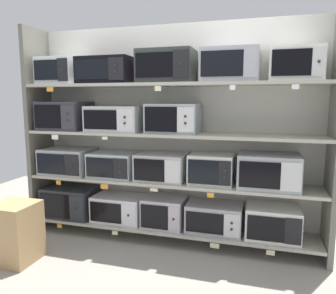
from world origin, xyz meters
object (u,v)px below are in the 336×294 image
object	(u,v)px
microwave_0	(71,201)
shipping_carton	(16,232)
microwave_15	(167,67)
microwave_17	(296,64)
microwave_12	(173,118)
microwave_14	(108,71)
microwave_13	(60,71)
microwave_10	(65,116)
microwave_9	(269,171)
microwave_5	(68,161)
microwave_7	(162,167)
microwave_4	(273,222)
microwave_3	(214,217)
microwave_11	(116,119)
microwave_16	(230,66)
microwave_6	(114,164)
microwave_8	(211,169)
microwave_1	(119,208)
microwave_2	(165,211)

from	to	relation	value
microwave_0	shipping_carton	distance (m)	0.82
microwave_15	microwave_17	xyz separation A→B (m)	(1.19, -0.00, -0.01)
microwave_12	microwave_14	bearing A→B (deg)	179.97
microwave_0	shipping_carton	xyz separation A→B (m)	(-0.06, -0.81, -0.05)
microwave_13	microwave_17	xyz separation A→B (m)	(2.42, -0.00, 0.00)
microwave_17	microwave_10	bearing A→B (deg)	-180.00
microwave_15	microwave_9	bearing A→B (deg)	-0.00
microwave_5	microwave_10	bearing A→B (deg)	-179.67
microwave_9	microwave_7	bearing A→B (deg)	-179.99
microwave_4	shipping_carton	world-z (taller)	shipping_carton
microwave_3	microwave_10	world-z (taller)	microwave_10
microwave_11	microwave_3	bearing A→B (deg)	0.00
microwave_4	microwave_5	world-z (taller)	microwave_5
microwave_10	microwave_16	distance (m)	1.87
microwave_6	microwave_16	distance (m)	1.59
microwave_8	shipping_carton	bearing A→B (deg)	-154.15
microwave_16	microwave_6	bearing A→B (deg)	-179.99
microwave_5	microwave_1	bearing A→B (deg)	0.00
microwave_3	microwave_6	size ratio (longest dim) A/B	1.12
microwave_1	shipping_carton	distance (m)	1.05
microwave_2	microwave_14	bearing A→B (deg)	179.98
microwave_8	microwave_11	bearing A→B (deg)	179.98
microwave_13	shipping_carton	world-z (taller)	microwave_13
microwave_0	shipping_carton	world-z (taller)	shipping_carton
microwave_1	microwave_10	distance (m)	1.19
microwave_4	microwave_9	bearing A→B (deg)	179.90
microwave_3	microwave_5	world-z (taller)	microwave_5
microwave_0	microwave_4	world-z (taller)	microwave_0
microwave_17	shipping_carton	distance (m)	2.96
microwave_13	microwave_15	distance (m)	1.22
microwave_17	microwave_16	bearing A→B (deg)	179.99
microwave_0	microwave_10	world-z (taller)	microwave_10
microwave_3	microwave_17	bearing A→B (deg)	-0.01
microwave_0	microwave_16	bearing A→B (deg)	0.01
microwave_5	microwave_9	xyz separation A→B (m)	(2.17, 0.00, 0.02)
microwave_7	microwave_11	world-z (taller)	microwave_11
microwave_6	microwave_13	bearing A→B (deg)	179.98
microwave_9	microwave_14	world-z (taller)	microwave_14
microwave_1	microwave_17	distance (m)	2.30
microwave_7	microwave_15	world-z (taller)	microwave_15
microwave_1	microwave_17	xyz separation A→B (m)	(1.74, 0.00, 1.50)
microwave_3	microwave_14	distance (m)	1.87
microwave_10	microwave_13	size ratio (longest dim) A/B	1.20
microwave_1	microwave_7	bearing A→B (deg)	-0.01
microwave_5	shipping_carton	world-z (taller)	microwave_5
microwave_5	microwave_9	distance (m)	2.17
microwave_0	microwave_8	bearing A→B (deg)	0.00
microwave_7	microwave_13	bearing A→B (deg)	179.99
microwave_17	microwave_15	bearing A→B (deg)	179.99
microwave_7	microwave_10	size ratio (longest dim) A/B	0.99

